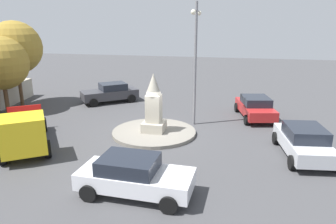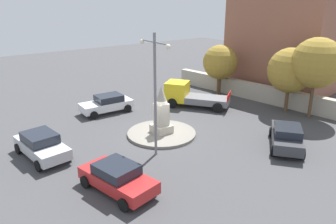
{
  "view_description": "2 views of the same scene",
  "coord_description": "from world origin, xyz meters",
  "px_view_note": "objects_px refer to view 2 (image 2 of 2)",
  "views": [
    {
      "loc": [
        16.3,
        4.41,
        6.2
      ],
      "look_at": [
        0.44,
        0.91,
        1.48
      ],
      "focal_mm": 33.58,
      "sensor_mm": 36.0,
      "label": 1
    },
    {
      "loc": [
        -17.19,
        12.0,
        9.14
      ],
      "look_at": [
        0.08,
        -0.61,
        1.52
      ],
      "focal_mm": 35.07,
      "sensor_mm": 36.0,
      "label": 2
    }
  ],
  "objects_px": {
    "monument": "(161,112)",
    "streetlamp": "(155,85)",
    "corner_building": "(285,44)",
    "tree_near_wall": "(317,63)",
    "car_silver_parked_right": "(41,145)",
    "car_white_far_side": "(107,104)",
    "truck_yellow_waiting": "(190,95)",
    "tree_mid_cluster": "(290,70)",
    "tree_far_corner": "(220,62)",
    "car_red_approaching": "(117,177)",
    "car_dark_grey_parked_left": "(287,136)"
  },
  "relations": [
    {
      "from": "car_silver_parked_right",
      "to": "car_red_approaching",
      "type": "distance_m",
      "value": 6.2
    },
    {
      "from": "tree_near_wall",
      "to": "truck_yellow_waiting",
      "type": "bearing_deg",
      "value": 37.58
    },
    {
      "from": "car_dark_grey_parked_left",
      "to": "car_white_far_side",
      "type": "distance_m",
      "value": 14.15
    },
    {
      "from": "streetlamp",
      "to": "tree_near_wall",
      "type": "height_order",
      "value": "streetlamp"
    },
    {
      "from": "streetlamp",
      "to": "truck_yellow_waiting",
      "type": "xyz_separation_m",
      "value": [
        5.89,
        -7.57,
        -3.39
      ]
    },
    {
      "from": "corner_building",
      "to": "tree_far_corner",
      "type": "distance_m",
      "value": 7.16
    },
    {
      "from": "truck_yellow_waiting",
      "to": "car_silver_parked_right",
      "type": "bearing_deg",
      "value": 99.36
    },
    {
      "from": "tree_near_wall",
      "to": "tree_far_corner",
      "type": "distance_m",
      "value": 9.0
    },
    {
      "from": "car_dark_grey_parked_left",
      "to": "car_silver_parked_right",
      "type": "bearing_deg",
      "value": 58.84
    },
    {
      "from": "corner_building",
      "to": "tree_far_corner",
      "type": "bearing_deg",
      "value": 71.37
    },
    {
      "from": "car_dark_grey_parked_left",
      "to": "car_red_approaching",
      "type": "xyz_separation_m",
      "value": [
        1.91,
        10.95,
        -0.02
      ]
    },
    {
      "from": "car_dark_grey_parked_left",
      "to": "car_red_approaching",
      "type": "height_order",
      "value": "car_dark_grey_parked_left"
    },
    {
      "from": "tree_near_wall",
      "to": "car_red_approaching",
      "type": "bearing_deg",
      "value": 91.24
    },
    {
      "from": "car_red_approaching",
      "to": "car_white_far_side",
      "type": "height_order",
      "value": "car_white_far_side"
    },
    {
      "from": "tree_far_corner",
      "to": "tree_mid_cluster",
      "type": "bearing_deg",
      "value": -171.41
    },
    {
      "from": "monument",
      "to": "streetlamp",
      "type": "height_order",
      "value": "streetlamp"
    },
    {
      "from": "car_dark_grey_parked_left",
      "to": "tree_far_corner",
      "type": "xyz_separation_m",
      "value": [
        11.1,
        -4.96,
        2.38
      ]
    },
    {
      "from": "car_silver_parked_right",
      "to": "car_red_approaching",
      "type": "height_order",
      "value": "car_silver_parked_right"
    },
    {
      "from": "truck_yellow_waiting",
      "to": "tree_near_wall",
      "type": "distance_m",
      "value": 10.27
    },
    {
      "from": "streetlamp",
      "to": "car_red_approaching",
      "type": "distance_m",
      "value": 5.66
    },
    {
      "from": "car_white_far_side",
      "to": "truck_yellow_waiting",
      "type": "relative_size",
      "value": 0.77
    },
    {
      "from": "car_white_far_side",
      "to": "car_silver_parked_right",
      "type": "bearing_deg",
      "value": 126.32
    },
    {
      "from": "monument",
      "to": "car_white_far_side",
      "type": "height_order",
      "value": "monument"
    },
    {
      "from": "car_red_approaching",
      "to": "tree_far_corner",
      "type": "height_order",
      "value": "tree_far_corner"
    },
    {
      "from": "car_silver_parked_right",
      "to": "corner_building",
      "type": "distance_m",
      "value": 24.82
    },
    {
      "from": "monument",
      "to": "car_silver_parked_right",
      "type": "relative_size",
      "value": 0.74
    },
    {
      "from": "monument",
      "to": "truck_yellow_waiting",
      "type": "bearing_deg",
      "value": -56.73
    },
    {
      "from": "car_white_far_side",
      "to": "tree_mid_cluster",
      "type": "distance_m",
      "value": 15.09
    },
    {
      "from": "car_red_approaching",
      "to": "tree_mid_cluster",
      "type": "xyz_separation_m",
      "value": [
        2.32,
        -16.95,
        2.7
      ]
    },
    {
      "from": "monument",
      "to": "car_red_approaching",
      "type": "height_order",
      "value": "monument"
    },
    {
      "from": "truck_yellow_waiting",
      "to": "tree_mid_cluster",
      "type": "relative_size",
      "value": 1.05
    },
    {
      "from": "streetlamp",
      "to": "car_white_far_side",
      "type": "xyz_separation_m",
      "value": [
        8.64,
        -1.02,
        -3.61
      ]
    },
    {
      "from": "car_white_far_side",
      "to": "tree_mid_cluster",
      "type": "xyz_separation_m",
      "value": [
        -8.5,
        -12.17,
        2.69
      ]
    },
    {
      "from": "monument",
      "to": "tree_far_corner",
      "type": "xyz_separation_m",
      "value": [
        4.79,
        -10.18,
        1.48
      ]
    },
    {
      "from": "car_red_approaching",
      "to": "car_white_far_side",
      "type": "bearing_deg",
      "value": -23.83
    },
    {
      "from": "car_white_far_side",
      "to": "truck_yellow_waiting",
      "type": "distance_m",
      "value": 7.1
    },
    {
      "from": "corner_building",
      "to": "tree_near_wall",
      "type": "relative_size",
      "value": 1.51
    },
    {
      "from": "monument",
      "to": "corner_building",
      "type": "bearing_deg",
      "value": -81.41
    },
    {
      "from": "car_silver_parked_right",
      "to": "tree_near_wall",
      "type": "relative_size",
      "value": 0.71
    },
    {
      "from": "car_red_approaching",
      "to": "tree_near_wall",
      "type": "bearing_deg",
      "value": -88.76
    },
    {
      "from": "car_red_approaching",
      "to": "tree_near_wall",
      "type": "height_order",
      "value": "tree_near_wall"
    },
    {
      "from": "monument",
      "to": "car_dark_grey_parked_left",
      "type": "xyz_separation_m",
      "value": [
        -6.31,
        -5.22,
        -0.89
      ]
    },
    {
      "from": "tree_mid_cluster",
      "to": "corner_building",
      "type": "bearing_deg",
      "value": -50.57
    },
    {
      "from": "corner_building",
      "to": "tree_near_wall",
      "type": "bearing_deg",
      "value": 140.97
    },
    {
      "from": "car_silver_parked_right",
      "to": "car_white_far_side",
      "type": "xyz_separation_m",
      "value": [
        4.93,
        -6.71,
        -0.02
      ]
    },
    {
      "from": "monument",
      "to": "streetlamp",
      "type": "xyz_separation_m",
      "value": [
        -2.22,
        1.98,
        2.71
      ]
    },
    {
      "from": "car_red_approaching",
      "to": "car_dark_grey_parked_left",
      "type": "bearing_deg",
      "value": -99.88
    },
    {
      "from": "streetlamp",
      "to": "corner_building",
      "type": "xyz_separation_m",
      "value": [
        4.77,
        -18.82,
        0.15
      ]
    },
    {
      "from": "monument",
      "to": "streetlamp",
      "type": "relative_size",
      "value": 0.45
    },
    {
      "from": "tree_mid_cluster",
      "to": "car_dark_grey_parked_left",
      "type": "bearing_deg",
      "value": 125.21
    }
  ]
}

